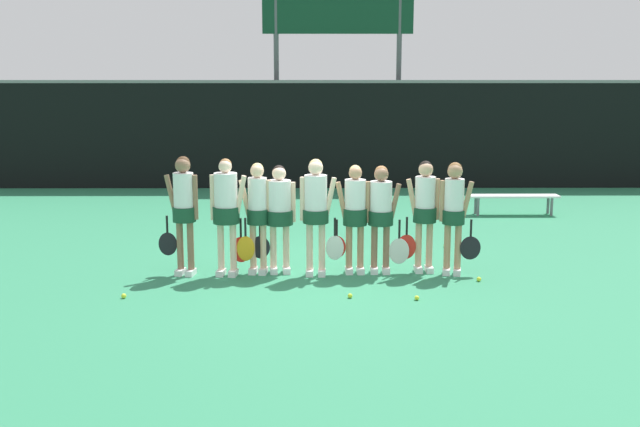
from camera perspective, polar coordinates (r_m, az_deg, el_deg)
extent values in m
plane|color=#2D7F56|center=(11.56, -0.01, -4.58)|extent=(140.00, 140.00, 0.00)
cube|color=black|center=(20.04, -0.16, 5.91)|extent=(60.00, 0.06, 2.79)
cube|color=slate|center=(19.97, -0.17, 10.02)|extent=(60.00, 0.08, 0.08)
cylinder|color=#515156|center=(20.84, -3.33, 10.13)|extent=(0.14, 0.14, 5.74)
cylinder|color=#515156|center=(20.94, 6.01, 10.09)|extent=(0.14, 0.14, 5.74)
cube|color=#0F3823|center=(20.91, 1.37, 15.77)|extent=(4.08, 0.12, 1.63)
cube|color=silver|center=(16.81, 14.55, 1.30)|extent=(1.95, 0.36, 0.04)
cylinder|color=slate|center=(17.19, 16.98, 0.64)|extent=(0.06, 0.06, 0.39)
cylinder|color=slate|center=(16.95, 17.24, 0.49)|extent=(0.06, 0.06, 0.39)
cylinder|color=slate|center=(16.78, 11.77, 0.65)|extent=(0.06, 0.06, 0.39)
cylinder|color=slate|center=(16.54, 11.95, 0.50)|extent=(0.06, 0.06, 0.39)
cylinder|color=#8C664C|center=(11.55, -9.83, -2.55)|extent=(0.10, 0.10, 0.86)
cylinder|color=#8C664C|center=(11.60, -10.61, -2.52)|extent=(0.10, 0.10, 0.86)
cube|color=white|center=(11.61, -9.81, -4.45)|extent=(0.15, 0.26, 0.09)
cube|color=white|center=(11.67, -10.59, -4.40)|extent=(0.15, 0.26, 0.09)
cylinder|color=#16422B|center=(11.47, -10.30, -0.05)|extent=(0.35, 0.35, 0.22)
cylinder|color=white|center=(11.42, -10.35, 1.31)|extent=(0.30, 0.30, 0.71)
sphere|color=#8C664C|center=(11.36, -10.42, 3.64)|extent=(0.23, 0.23, 0.23)
sphere|color=#4C331E|center=(11.37, -10.39, 3.79)|extent=(0.21, 0.21, 0.21)
cylinder|color=#8C664C|center=(11.49, -11.25, 1.27)|extent=(0.22, 0.11, 0.67)
cylinder|color=#8C664C|center=(11.37, -9.48, 1.23)|extent=(0.08, 0.08, 0.67)
cylinder|color=black|center=(11.58, -11.58, -0.80)|extent=(0.03, 0.03, 0.26)
ellipsoid|color=black|center=(11.64, -11.52, -2.29)|extent=(0.28, 0.03, 0.36)
cylinder|color=beige|center=(11.42, -6.63, -2.64)|extent=(0.10, 0.10, 0.85)
cylinder|color=beige|center=(11.47, -7.56, -2.61)|extent=(0.10, 0.10, 0.85)
cube|color=white|center=(11.49, -6.62, -4.52)|extent=(0.14, 0.25, 0.09)
cube|color=white|center=(11.54, -7.55, -4.48)|extent=(0.14, 0.25, 0.09)
cylinder|color=#16422B|center=(11.34, -7.15, -0.10)|extent=(0.40, 0.40, 0.25)
cylinder|color=white|center=(11.30, -7.19, 1.26)|extent=(0.35, 0.35, 0.72)
sphere|color=beige|center=(11.23, -7.24, 3.58)|extent=(0.20, 0.20, 0.20)
sphere|color=olive|center=(11.25, -7.22, 3.72)|extent=(0.18, 0.18, 0.18)
cylinder|color=beige|center=(11.25, -6.12, 1.18)|extent=(0.23, 0.10, 0.69)
cylinder|color=beige|center=(11.35, -8.18, 1.22)|extent=(0.08, 0.08, 0.69)
cylinder|color=black|center=(11.29, -5.71, -1.04)|extent=(0.03, 0.03, 0.28)
ellipsoid|color=orange|center=(11.36, -5.68, -2.67)|extent=(0.27, 0.03, 0.38)
cylinder|color=beige|center=(11.50, -4.34, -2.61)|extent=(0.10, 0.10, 0.81)
cylinder|color=beige|center=(11.53, -5.11, -2.59)|extent=(0.10, 0.10, 0.81)
cube|color=white|center=(11.56, -4.34, -4.39)|extent=(0.14, 0.25, 0.09)
cube|color=white|center=(11.59, -5.11, -4.36)|extent=(0.14, 0.25, 0.09)
cylinder|color=#16422B|center=(11.41, -4.76, -0.23)|extent=(0.33, 0.33, 0.23)
cylinder|color=white|center=(11.37, -4.78, 1.05)|extent=(0.29, 0.29, 0.67)
sphere|color=beige|center=(11.31, -4.82, 3.25)|extent=(0.21, 0.21, 0.21)
sphere|color=#D8B772|center=(11.32, -4.80, 3.39)|extent=(0.19, 0.19, 0.19)
cylinder|color=beige|center=(11.41, -5.69, 1.00)|extent=(0.21, 0.10, 0.64)
cylinder|color=beige|center=(11.34, -3.92, 0.97)|extent=(0.08, 0.08, 0.64)
cylinder|color=black|center=(11.48, -6.06, -1.07)|extent=(0.03, 0.03, 0.29)
ellipsoid|color=red|center=(11.56, -6.03, -2.75)|extent=(0.29, 0.03, 0.40)
cylinder|color=beige|center=(11.54, -2.59, -2.60)|extent=(0.10, 0.10, 0.79)
cylinder|color=beige|center=(11.53, -3.58, -2.62)|extent=(0.10, 0.10, 0.79)
cube|color=white|center=(11.59, -2.57, -4.32)|extent=(0.13, 0.25, 0.09)
cube|color=white|center=(11.58, -3.55, -4.35)|extent=(0.13, 0.25, 0.09)
cylinder|color=#16422B|center=(11.43, -3.11, -0.29)|extent=(0.41, 0.41, 0.22)
cylinder|color=white|center=(11.39, -3.12, 0.92)|extent=(0.36, 0.36, 0.65)
sphere|color=beige|center=(11.33, -3.14, 3.07)|extent=(0.21, 0.21, 0.21)
sphere|color=black|center=(11.34, -3.15, 3.21)|extent=(0.19, 0.19, 0.19)
cylinder|color=beige|center=(11.38, -4.22, 0.83)|extent=(0.21, 0.10, 0.62)
cylinder|color=beige|center=(11.41, -2.07, 0.88)|extent=(0.08, 0.08, 0.62)
cylinder|color=black|center=(11.43, -4.60, -1.10)|extent=(0.03, 0.03, 0.25)
ellipsoid|color=black|center=(11.50, -4.57, -2.58)|extent=(0.30, 0.03, 0.35)
cylinder|color=beige|center=(11.37, 0.15, -2.65)|extent=(0.10, 0.10, 0.85)
cylinder|color=beige|center=(11.37, -0.79, -2.64)|extent=(0.10, 0.10, 0.85)
cube|color=white|center=(11.43, 0.14, -4.53)|extent=(0.12, 0.24, 0.09)
cube|color=white|center=(11.44, -0.80, -4.52)|extent=(0.12, 0.24, 0.09)
cylinder|color=#16422B|center=(11.27, -0.33, -0.20)|extent=(0.39, 0.39, 0.20)
cylinder|color=white|center=(11.22, -0.33, 1.19)|extent=(0.34, 0.34, 0.70)
sphere|color=beige|center=(11.15, -0.33, 3.51)|extent=(0.22, 0.22, 0.22)
sphere|color=#D8B772|center=(11.17, -0.33, 3.66)|extent=(0.20, 0.20, 0.20)
cylinder|color=beige|center=(11.22, 0.74, 1.12)|extent=(0.21, 0.08, 0.66)
cylinder|color=beige|center=(11.23, -1.35, 1.13)|extent=(0.08, 0.08, 0.66)
cylinder|color=black|center=(11.27, 1.14, -1.02)|extent=(0.03, 0.03, 0.27)
ellipsoid|color=silver|center=(11.34, 1.14, -2.63)|extent=(0.27, 0.03, 0.38)
cylinder|color=tan|center=(11.52, 3.10, -2.62)|extent=(0.10, 0.10, 0.80)
cylinder|color=tan|center=(11.51, 2.23, -2.63)|extent=(0.10, 0.10, 0.80)
cube|color=white|center=(11.58, 3.10, -4.35)|extent=(0.12, 0.24, 0.09)
cube|color=white|center=(11.56, 2.23, -4.36)|extent=(0.12, 0.24, 0.09)
cylinder|color=#16422B|center=(11.41, 2.68, -0.25)|extent=(0.37, 0.37, 0.25)
cylinder|color=white|center=(11.37, 2.69, 0.95)|extent=(0.32, 0.32, 0.66)
sphere|color=tan|center=(11.31, 2.71, 3.10)|extent=(0.20, 0.20, 0.20)
sphere|color=#D8B772|center=(11.32, 2.71, 3.24)|extent=(0.19, 0.19, 0.19)
cylinder|color=tan|center=(11.36, 1.69, 0.88)|extent=(0.21, 0.08, 0.63)
cylinder|color=tan|center=(11.39, 3.65, 0.89)|extent=(0.08, 0.08, 0.63)
cylinder|color=black|center=(11.40, 1.28, -1.09)|extent=(0.03, 0.03, 0.25)
ellipsoid|color=red|center=(11.47, 1.28, -2.57)|extent=(0.28, 0.03, 0.35)
cylinder|color=#8C664C|center=(11.56, 5.07, -2.62)|extent=(0.10, 0.10, 0.79)
cylinder|color=#8C664C|center=(11.54, 4.15, -2.62)|extent=(0.10, 0.10, 0.79)
cube|color=white|center=(11.61, 5.05, -4.33)|extent=(0.11, 0.24, 0.09)
cube|color=white|center=(11.60, 4.14, -4.34)|extent=(0.11, 0.24, 0.09)
cylinder|color=#16422B|center=(11.45, 4.65, -0.32)|extent=(0.39, 0.39, 0.22)
cylinder|color=white|center=(11.41, 4.66, 0.87)|extent=(0.34, 0.34, 0.64)
sphere|color=#8C664C|center=(11.34, 4.70, 3.00)|extent=(0.22, 0.22, 0.22)
sphere|color=olive|center=(11.36, 4.69, 3.15)|extent=(0.20, 0.20, 0.20)
cylinder|color=#8C664C|center=(11.43, 5.70, 0.80)|extent=(0.20, 0.08, 0.61)
cylinder|color=#8C664C|center=(11.40, 3.67, 0.80)|extent=(0.08, 0.08, 0.60)
cylinder|color=black|center=(11.49, 6.07, -1.19)|extent=(0.03, 0.03, 0.29)
ellipsoid|color=silver|center=(11.56, 6.04, -2.86)|extent=(0.31, 0.03, 0.40)
cylinder|color=tan|center=(11.69, 8.33, -2.45)|extent=(0.10, 0.10, 0.82)
cylinder|color=tan|center=(11.66, 7.51, -2.46)|extent=(0.10, 0.10, 0.82)
cube|color=white|center=(11.75, 8.31, -4.22)|extent=(0.12, 0.24, 0.09)
cube|color=white|center=(11.72, 7.49, -4.24)|extent=(0.12, 0.24, 0.09)
cylinder|color=#16422B|center=(11.58, 7.98, -0.09)|extent=(0.36, 0.36, 0.23)
cylinder|color=white|center=(11.53, 8.01, 1.15)|extent=(0.31, 0.31, 0.67)
sphere|color=tan|center=(11.47, 8.07, 3.34)|extent=(0.22, 0.22, 0.22)
sphere|color=black|center=(11.49, 8.05, 3.49)|extent=(0.20, 0.20, 0.20)
cylinder|color=tan|center=(11.50, 7.06, 1.08)|extent=(0.21, 0.08, 0.64)
cylinder|color=tan|center=(11.57, 8.91, 1.09)|extent=(0.08, 0.08, 0.63)
cylinder|color=black|center=(11.54, 6.63, -0.94)|extent=(0.03, 0.03, 0.28)
ellipsoid|color=red|center=(11.61, 6.60, -2.53)|extent=(0.29, 0.03, 0.38)
cylinder|color=tan|center=(11.61, 10.46, -2.62)|extent=(0.10, 0.10, 0.82)
cylinder|color=tan|center=(11.61, 9.66, -2.59)|extent=(0.10, 0.10, 0.82)
cube|color=white|center=(11.67, 10.40, -4.40)|extent=(0.16, 0.26, 0.09)
cube|color=white|center=(11.67, 9.60, -4.37)|extent=(0.16, 0.26, 0.09)
cylinder|color=#16422B|center=(11.51, 10.14, -0.26)|extent=(0.34, 0.34, 0.21)
cylinder|color=white|center=(11.47, 10.18, 0.99)|extent=(0.29, 0.29, 0.66)
sphere|color=tan|center=(11.40, 10.25, 3.19)|extent=(0.23, 0.23, 0.23)
sphere|color=olive|center=(11.42, 10.26, 3.34)|extent=(0.21, 0.21, 0.21)
cylinder|color=tan|center=(11.47, 11.11, 0.89)|extent=(0.22, 0.12, 0.63)
cylinder|color=tan|center=(11.47, 9.30, 0.96)|extent=(0.08, 0.08, 0.63)
cylinder|color=black|center=(11.52, 11.44, -1.09)|extent=(0.03, 0.03, 0.26)
ellipsoid|color=black|center=(11.58, 11.38, -2.60)|extent=(0.32, 0.03, 0.36)
sphere|color=#CCE033|center=(13.43, 9.54, -2.43)|extent=(0.07, 0.07, 0.07)
sphere|color=#CCE033|center=(10.64, -14.73, -6.09)|extent=(0.07, 0.07, 0.07)
sphere|color=#CCE033|center=(11.36, 12.01, -4.92)|extent=(0.07, 0.07, 0.07)
sphere|color=#CCE033|center=(10.30, 7.39, -6.39)|extent=(0.07, 0.07, 0.07)
sphere|color=#CCE033|center=(10.32, 2.30, -6.28)|extent=(0.07, 0.07, 0.07)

